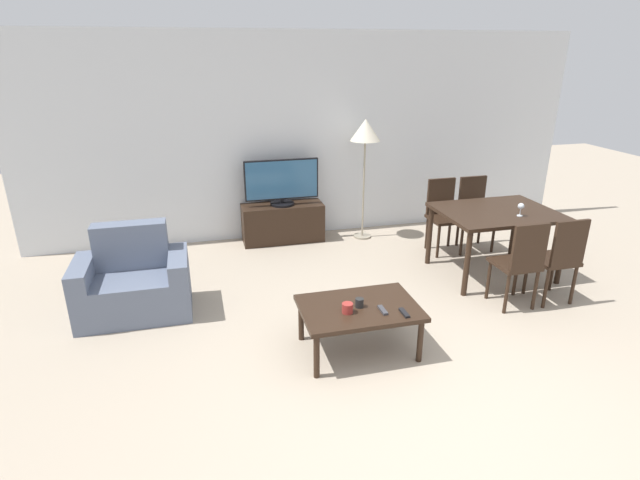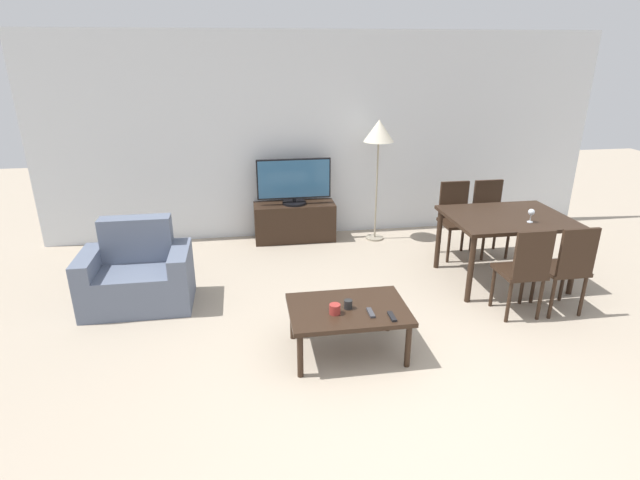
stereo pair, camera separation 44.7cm
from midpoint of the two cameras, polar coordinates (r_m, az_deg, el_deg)
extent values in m
plane|color=tan|center=(3.87, 14.57, -19.48)|extent=(18.00, 18.00, 0.00)
cube|color=silver|center=(6.86, 2.57, 11.64)|extent=(7.59, 0.06, 2.70)
cube|color=slate|center=(5.33, -17.82, -5.20)|extent=(0.70, 0.67, 0.41)
cube|color=slate|center=(5.38, -17.99, 0.09)|extent=(0.70, 0.20, 0.46)
cube|color=slate|center=(5.39, -22.57, -4.51)|extent=(0.18, 0.67, 0.59)
cube|color=slate|center=(5.24, -13.14, -4.10)|extent=(0.18, 0.67, 0.59)
cube|color=black|center=(6.80, -1.03, 2.06)|extent=(1.09, 0.39, 0.52)
cylinder|color=black|center=(6.71, -1.05, 4.26)|extent=(0.32, 0.32, 0.03)
cylinder|color=black|center=(6.70, -1.05, 4.59)|extent=(0.04, 0.04, 0.05)
cube|color=black|center=(6.63, -1.07, 7.00)|extent=(0.98, 0.04, 0.53)
cube|color=#2D5B84|center=(6.60, -1.04, 6.95)|extent=(0.94, 0.01, 0.50)
cube|color=black|center=(4.26, 6.27, -7.99)|extent=(1.00, 0.69, 0.04)
cylinder|color=black|center=(4.05, 0.96, -13.14)|extent=(0.05, 0.05, 0.39)
cylinder|color=black|center=(4.27, 13.07, -11.77)|extent=(0.05, 0.05, 0.39)
cylinder|color=black|center=(4.53, -0.30, -9.09)|extent=(0.05, 0.05, 0.39)
cylinder|color=black|center=(4.73, 10.53, -8.10)|extent=(0.05, 0.05, 0.39)
cube|color=black|center=(5.88, 22.68, 2.34)|extent=(1.28, 1.00, 0.04)
cylinder|color=black|center=(5.38, 19.15, -3.26)|extent=(0.06, 0.06, 0.73)
cylinder|color=black|center=(6.00, 29.02, -2.31)|extent=(0.06, 0.06, 0.73)
cylinder|color=black|center=(6.10, 15.45, 0.06)|extent=(0.06, 0.06, 0.73)
cylinder|color=black|center=(6.65, 24.62, 0.61)|extent=(0.06, 0.06, 0.73)
cube|color=black|center=(5.30, 24.09, -3.37)|extent=(0.40, 0.40, 0.04)
cylinder|color=black|center=(5.43, 21.39, -5.07)|extent=(0.04, 0.04, 0.43)
cylinder|color=black|center=(5.59, 24.28, -4.73)|extent=(0.04, 0.04, 0.43)
cylinder|color=black|center=(5.19, 23.12, -6.59)|extent=(0.04, 0.04, 0.43)
cylinder|color=black|center=(5.36, 26.09, -6.18)|extent=(0.04, 0.04, 0.43)
cube|color=black|center=(5.07, 25.57, -1.61)|extent=(0.37, 0.04, 0.47)
cube|color=black|center=(6.67, 20.85, 1.99)|extent=(0.40, 0.40, 0.04)
cylinder|color=black|center=(6.54, 20.03, -0.45)|extent=(0.04, 0.04, 0.43)
cylinder|color=black|center=(6.70, 22.46, -0.29)|extent=(0.04, 0.04, 0.43)
cylinder|color=black|center=(6.81, 18.77, 0.54)|extent=(0.04, 0.04, 0.43)
cylinder|color=black|center=(6.96, 21.14, 0.67)|extent=(0.04, 0.04, 0.43)
cube|color=black|center=(6.75, 20.39, 4.51)|extent=(0.37, 0.04, 0.47)
cube|color=black|center=(5.55, 28.00, -2.96)|extent=(0.40, 0.40, 0.04)
cylinder|color=black|center=(5.66, 25.34, -4.61)|extent=(0.04, 0.04, 0.43)
cylinder|color=black|center=(5.85, 27.99, -4.29)|extent=(0.04, 0.04, 0.43)
cylinder|color=black|center=(5.43, 27.18, -6.03)|extent=(0.04, 0.04, 0.43)
cylinder|color=black|center=(5.62, 29.88, -5.64)|extent=(0.04, 0.04, 0.43)
cube|color=black|center=(5.33, 29.57, -1.26)|extent=(0.37, 0.04, 0.47)
cube|color=black|center=(6.47, 17.39, 1.83)|extent=(0.40, 0.40, 0.04)
cylinder|color=black|center=(6.34, 16.47, -0.69)|extent=(0.04, 0.04, 0.43)
cylinder|color=black|center=(6.48, 19.06, -0.52)|extent=(0.04, 0.04, 0.43)
cylinder|color=black|center=(6.61, 15.31, 0.33)|extent=(0.04, 0.04, 0.43)
cylinder|color=black|center=(6.75, 17.83, 0.48)|extent=(0.04, 0.04, 0.43)
cube|color=black|center=(6.55, 16.95, 4.43)|extent=(0.37, 0.04, 0.47)
cylinder|color=gray|center=(6.98, 8.08, 0.24)|extent=(0.24, 0.24, 0.02)
cylinder|color=gray|center=(6.78, 8.36, 5.55)|extent=(0.02, 0.02, 1.32)
cone|color=beige|center=(6.61, 8.74, 12.24)|extent=(0.39, 0.39, 0.28)
cube|color=black|center=(4.16, 11.36, -8.64)|extent=(0.04, 0.15, 0.02)
cube|color=#38383D|center=(4.18, 8.91, -8.29)|extent=(0.04, 0.15, 0.02)
cylinder|color=maroon|center=(4.13, 4.83, -7.94)|extent=(0.09, 0.09, 0.08)
cylinder|color=black|center=(4.22, 6.29, -7.39)|extent=(0.07, 0.07, 0.08)
cylinder|color=silver|center=(5.75, 24.95, 1.86)|extent=(0.06, 0.06, 0.01)
cylinder|color=silver|center=(5.74, 25.01, 2.22)|extent=(0.01, 0.01, 0.07)
sphere|color=silver|center=(5.72, 25.11, 2.88)|extent=(0.07, 0.07, 0.07)
camera|label=1|loc=(0.22, -87.47, 0.98)|focal=28.00mm
camera|label=2|loc=(0.22, 92.53, -0.98)|focal=28.00mm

